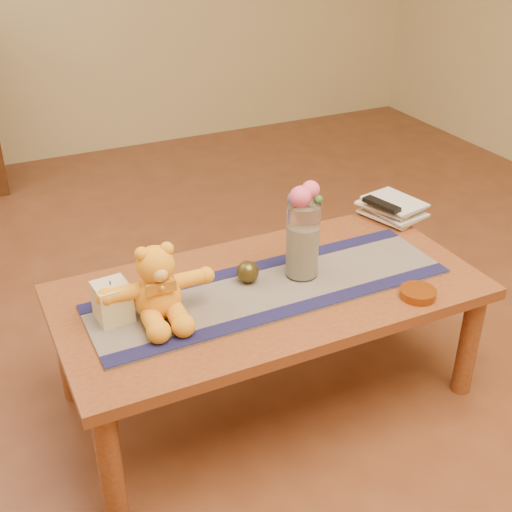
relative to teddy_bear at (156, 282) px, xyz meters
name	(u,v)px	position (x,y,z in m)	size (l,w,h in m)	color
floor	(268,392)	(0.38, 0.00, -0.57)	(5.50, 5.50, 0.00)	#5A2E19
coffee_table_top	(270,292)	(0.38, 0.00, -0.14)	(1.40, 0.70, 0.04)	brown
table_leg_fl	(110,465)	(-0.26, -0.29, -0.37)	(0.07, 0.07, 0.41)	brown
table_leg_fr	(469,344)	(1.02, -0.29, -0.37)	(0.07, 0.07, 0.41)	brown
table_leg_bl	(67,349)	(-0.26, 0.29, -0.37)	(0.07, 0.07, 0.41)	brown
table_leg_br	(374,268)	(1.02, 0.29, -0.37)	(0.07, 0.07, 0.41)	brown
persian_runner	(271,289)	(0.38, -0.01, -0.12)	(1.20, 0.35, 0.01)	#1D1640
runner_border_near	(292,310)	(0.38, -0.16, -0.11)	(1.20, 0.06, 0.00)	#161541
runner_border_far	(252,267)	(0.38, 0.13, -0.11)	(1.20, 0.06, 0.00)	#161541
teddy_bear	(156,282)	(0.00, 0.00, 0.00)	(0.34, 0.28, 0.23)	#FFA320
pillar_candle	(112,302)	(-0.13, 0.04, -0.05)	(0.10, 0.10, 0.12)	beige
candle_wick	(110,283)	(-0.13, 0.04, 0.01)	(0.00, 0.00, 0.01)	black
glass_vase	(303,240)	(0.51, 0.02, 0.02)	(0.11, 0.11, 0.26)	silver
potpourri_fill	(302,251)	(0.51, 0.02, -0.02)	(0.09, 0.09, 0.18)	beige
rose_left	(300,197)	(0.49, 0.01, 0.18)	(0.07, 0.07, 0.07)	#ED5380
rose_right	(311,190)	(0.54, 0.02, 0.19)	(0.06, 0.06, 0.06)	#ED5380
blue_flower_back	(302,192)	(0.52, 0.05, 0.17)	(0.04, 0.04, 0.04)	#5573B9
blue_flower_side	(293,198)	(0.48, 0.04, 0.17)	(0.04, 0.04, 0.04)	#5573B9
leaf_sprig	(318,200)	(0.55, 0.00, 0.16)	(0.03, 0.03, 0.03)	#33662D
bronze_ball	(248,272)	(0.33, 0.05, -0.08)	(0.07, 0.07, 0.07)	#433816
book_bottom	(378,221)	(0.98, 0.24, -0.11)	(0.17, 0.22, 0.02)	beige
book_lower	(380,217)	(0.98, 0.24, -0.09)	(0.16, 0.22, 0.02)	beige
book_upper	(377,212)	(0.97, 0.24, -0.07)	(0.17, 0.22, 0.02)	beige
book_top	(380,208)	(0.98, 0.24, -0.05)	(0.16, 0.22, 0.02)	beige
tv_remote	(382,204)	(0.98, 0.23, -0.04)	(0.04, 0.16, 0.02)	black
amber_dish	(418,293)	(0.79, -0.26, -0.11)	(0.12, 0.12, 0.03)	#BF5914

